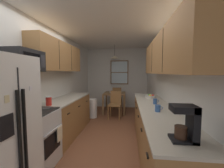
# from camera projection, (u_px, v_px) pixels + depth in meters

# --- Properties ---
(ground_plane) EXTENTS (12.00, 12.00, 0.00)m
(ground_plane) POSITION_uv_depth(u_px,v_px,m) (109.00, 130.00, 3.77)
(ground_plane) COLOR brown
(wall_left) EXTENTS (0.10, 9.00, 2.55)m
(wall_left) POSITION_uv_depth(u_px,v_px,m) (59.00, 82.00, 3.82)
(wall_left) COLOR silver
(wall_left) RESTS_ON ground
(wall_right) EXTENTS (0.10, 9.00, 2.55)m
(wall_right) POSITION_uv_depth(u_px,v_px,m) (163.00, 83.00, 3.51)
(wall_right) COLOR silver
(wall_right) RESTS_ON ground
(wall_back) EXTENTS (4.40, 0.10, 2.55)m
(wall_back) POSITION_uv_depth(u_px,v_px,m) (117.00, 78.00, 6.29)
(wall_back) COLOR silver
(wall_back) RESTS_ON ground
(ceiling_slab) EXTENTS (4.40, 9.00, 0.08)m
(ceiling_slab) POSITION_uv_depth(u_px,v_px,m) (109.00, 30.00, 3.56)
(ceiling_slab) COLOR white
(stove_range) EXTENTS (0.66, 0.65, 1.10)m
(stove_range) POSITION_uv_depth(u_px,v_px,m) (34.00, 139.00, 2.28)
(stove_range) COLOR silver
(stove_range) RESTS_ON ground
(microwave_over_range) EXTENTS (0.39, 0.58, 0.33)m
(microwave_over_range) POSITION_uv_depth(u_px,v_px,m) (23.00, 61.00, 2.19)
(microwave_over_range) COLOR black
(counter_left) EXTENTS (0.64, 1.92, 0.90)m
(counter_left) POSITION_uv_depth(u_px,v_px,m) (67.00, 116.00, 3.55)
(counter_left) COLOR olive
(counter_left) RESTS_ON ground
(upper_cabinets_left) EXTENTS (0.33, 2.00, 0.67)m
(upper_cabinets_left) POSITION_uv_depth(u_px,v_px,m) (59.00, 57.00, 3.40)
(upper_cabinets_left) COLOR olive
(counter_right) EXTENTS (0.64, 3.22, 0.90)m
(counter_right) POSITION_uv_depth(u_px,v_px,m) (155.00, 130.00, 2.67)
(counter_right) COLOR olive
(counter_right) RESTS_ON ground
(upper_cabinets_right) EXTENTS (0.33, 2.90, 0.67)m
(upper_cabinets_right) POSITION_uv_depth(u_px,v_px,m) (166.00, 54.00, 2.49)
(upper_cabinets_right) COLOR olive
(dining_table) EXTENTS (0.80, 0.86, 0.75)m
(dining_table) POSITION_uv_depth(u_px,v_px,m) (115.00, 96.00, 5.42)
(dining_table) COLOR brown
(dining_table) RESTS_ON ground
(dining_chair_near) EXTENTS (0.44, 0.44, 0.90)m
(dining_chair_near) POSITION_uv_depth(u_px,v_px,m) (115.00, 103.00, 4.79)
(dining_chair_near) COLOR olive
(dining_chair_near) RESTS_ON ground
(dining_chair_far) EXTENTS (0.42, 0.42, 0.90)m
(dining_chair_far) POSITION_uv_depth(u_px,v_px,m) (117.00, 97.00, 6.06)
(dining_chair_far) COLOR olive
(dining_chair_far) RESTS_ON ground
(pendant_light) EXTENTS (0.31, 0.31, 0.51)m
(pendant_light) POSITION_uv_depth(u_px,v_px,m) (115.00, 57.00, 5.30)
(pendant_light) COLOR black
(back_window) EXTENTS (0.77, 0.05, 1.03)m
(back_window) POSITION_uv_depth(u_px,v_px,m) (119.00, 72.00, 6.18)
(back_window) COLOR brown
(trash_bin) EXTENTS (0.30, 0.30, 0.63)m
(trash_bin) POSITION_uv_depth(u_px,v_px,m) (93.00, 108.00, 4.84)
(trash_bin) COLOR white
(trash_bin) RESTS_ON ground
(storage_canister) EXTENTS (0.10, 0.10, 0.17)m
(storage_canister) POSITION_uv_depth(u_px,v_px,m) (49.00, 101.00, 2.70)
(storage_canister) COLOR red
(storage_canister) RESTS_ON counter_left
(dish_towel) EXTENTS (0.02, 0.16, 0.24)m
(dish_towel) POSITION_uv_depth(u_px,v_px,m) (60.00, 134.00, 2.39)
(dish_towel) COLOR beige
(coffee_maker) EXTENTS (0.22, 0.18, 0.33)m
(coffee_maker) POSITION_uv_depth(u_px,v_px,m) (187.00, 122.00, 1.29)
(coffee_maker) COLOR black
(coffee_maker) RESTS_ON counter_right
(mug_by_coffeemaker) EXTENTS (0.11, 0.08, 0.11)m
(mug_by_coffeemaker) POSITION_uv_depth(u_px,v_px,m) (155.00, 101.00, 2.82)
(mug_by_coffeemaker) COLOR #335999
(mug_by_coffeemaker) RESTS_ON counter_right
(mug_spare) EXTENTS (0.12, 0.09, 0.11)m
(mug_spare) POSITION_uv_depth(u_px,v_px,m) (158.00, 108.00, 2.27)
(mug_spare) COLOR #335999
(mug_spare) RESTS_ON counter_right
(fruit_bowl) EXTENTS (0.24, 0.24, 0.09)m
(fruit_bowl) POSITION_uv_depth(u_px,v_px,m) (151.00, 97.00, 3.49)
(fruit_bowl) COLOR silver
(fruit_bowl) RESTS_ON counter_right
(table_serving_bowl) EXTENTS (0.19, 0.19, 0.06)m
(table_serving_bowl) POSITION_uv_depth(u_px,v_px,m) (112.00, 92.00, 5.41)
(table_serving_bowl) COLOR silver
(table_serving_bowl) RESTS_ON dining_table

